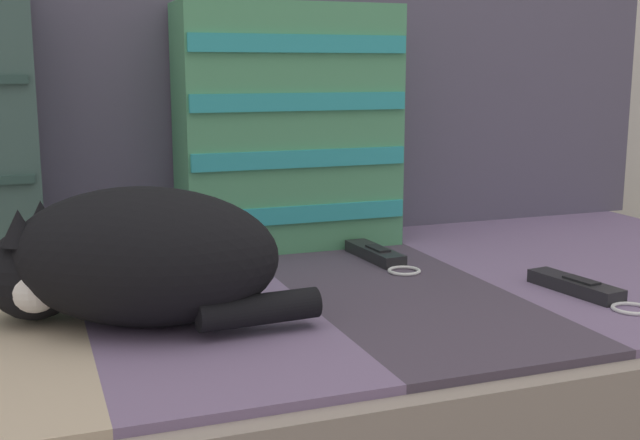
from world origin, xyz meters
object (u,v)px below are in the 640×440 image
(game_remote_far, at_px, (377,255))
(sleeping_cat, at_px, (129,260))
(game_remote_near, at_px, (579,287))
(throw_pillow_striped, at_px, (289,128))
(couch, at_px, (281,398))

(game_remote_far, bearing_deg, sleeping_cat, -154.86)
(game_remote_near, bearing_deg, sleeping_cat, 172.22)
(throw_pillow_striped, height_order, sleeping_cat, throw_pillow_striped)
(throw_pillow_striped, xyz_separation_m, game_remote_near, (0.27, -0.42, -0.19))
(throw_pillow_striped, relative_size, game_remote_far, 2.09)
(couch, xyz_separation_m, game_remote_far, (0.18, 0.07, 0.18))
(throw_pillow_striped, distance_m, sleeping_cat, 0.47)
(game_remote_near, bearing_deg, couch, 150.82)
(throw_pillow_striped, bearing_deg, game_remote_far, -57.69)
(game_remote_near, distance_m, game_remote_far, 0.32)
(sleeping_cat, bearing_deg, couch, 28.46)
(couch, bearing_deg, game_remote_near, -29.18)
(throw_pillow_striped, distance_m, game_remote_near, 0.53)
(couch, relative_size, game_remote_near, 8.96)
(couch, distance_m, throw_pillow_striped, 0.44)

